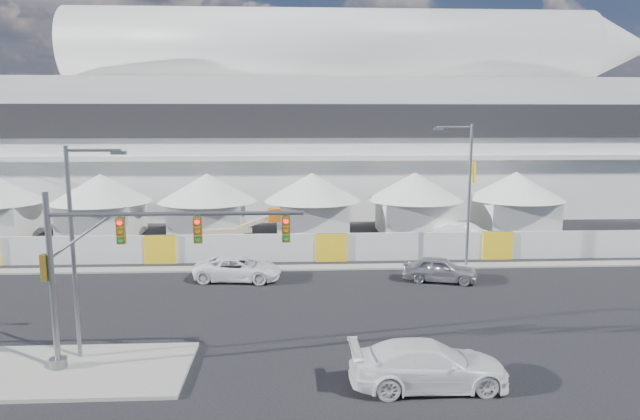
{
  "coord_description": "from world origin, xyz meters",
  "views": [
    {
      "loc": [
        3.19,
        -25.01,
        10.1
      ],
      "look_at": [
        4.98,
        10.0,
        4.42
      ],
      "focal_mm": 32.0,
      "sensor_mm": 36.0,
      "label": 1
    }
  ],
  "objects_px": {
    "lot_car_a": "(465,233)",
    "streetlight_median": "(78,238)",
    "pickup_near": "(429,365)",
    "streetlight_curb": "(466,185)",
    "pickup_curb": "(238,269)",
    "boom_lift": "(220,245)",
    "sedan_silver": "(440,269)",
    "traffic_mast": "(109,270)"
  },
  "relations": [
    {
      "from": "lot_car_a",
      "to": "sedan_silver",
      "type": "bearing_deg",
      "value": -163.25
    },
    {
      "from": "pickup_near",
      "to": "streetlight_median",
      "type": "distance_m",
      "value": 14.88
    },
    {
      "from": "traffic_mast",
      "to": "sedan_silver",
      "type": "bearing_deg",
      "value": 35.84
    },
    {
      "from": "pickup_near",
      "to": "lot_car_a",
      "type": "relative_size",
      "value": 1.21
    },
    {
      "from": "streetlight_median",
      "to": "pickup_curb",
      "type": "bearing_deg",
      "value": 65.41
    },
    {
      "from": "pickup_curb",
      "to": "boom_lift",
      "type": "xyz_separation_m",
      "value": [
        -1.85,
        5.92,
        0.19
      ]
    },
    {
      "from": "sedan_silver",
      "to": "boom_lift",
      "type": "relative_size",
      "value": 0.65
    },
    {
      "from": "sedan_silver",
      "to": "lot_car_a",
      "type": "bearing_deg",
      "value": -9.59
    },
    {
      "from": "streetlight_median",
      "to": "streetlight_curb",
      "type": "distance_m",
      "value": 24.98
    },
    {
      "from": "pickup_near",
      "to": "sedan_silver",
      "type": "bearing_deg",
      "value": -17.02
    },
    {
      "from": "traffic_mast",
      "to": "boom_lift",
      "type": "height_order",
      "value": "traffic_mast"
    },
    {
      "from": "sedan_silver",
      "to": "traffic_mast",
      "type": "bearing_deg",
      "value": 140.91
    },
    {
      "from": "traffic_mast",
      "to": "streetlight_curb",
      "type": "height_order",
      "value": "streetlight_curb"
    },
    {
      "from": "pickup_curb",
      "to": "streetlight_curb",
      "type": "xyz_separation_m",
      "value": [
        15.16,
        2.59,
        4.88
      ]
    },
    {
      "from": "pickup_curb",
      "to": "streetlight_curb",
      "type": "distance_m",
      "value": 16.13
    },
    {
      "from": "traffic_mast",
      "to": "streetlight_median",
      "type": "bearing_deg",
      "value": 144.14
    },
    {
      "from": "pickup_curb",
      "to": "boom_lift",
      "type": "bearing_deg",
      "value": 23.67
    },
    {
      "from": "lot_car_a",
      "to": "boom_lift",
      "type": "distance_m",
      "value": 19.74
    },
    {
      "from": "sedan_silver",
      "to": "streetlight_curb",
      "type": "distance_m",
      "value": 6.49
    },
    {
      "from": "sedan_silver",
      "to": "boom_lift",
      "type": "xyz_separation_m",
      "value": [
        -14.46,
        6.81,
        0.17
      ]
    },
    {
      "from": "lot_car_a",
      "to": "streetlight_median",
      "type": "height_order",
      "value": "streetlight_median"
    },
    {
      "from": "pickup_curb",
      "to": "traffic_mast",
      "type": "height_order",
      "value": "traffic_mast"
    },
    {
      "from": "pickup_near",
      "to": "boom_lift",
      "type": "height_order",
      "value": "boom_lift"
    },
    {
      "from": "pickup_curb",
      "to": "streetlight_median",
      "type": "xyz_separation_m",
      "value": [
        -5.34,
        -11.67,
        4.49
      ]
    },
    {
      "from": "pickup_curb",
      "to": "lot_car_a",
      "type": "bearing_deg",
      "value": -54.52
    },
    {
      "from": "lot_car_a",
      "to": "streetlight_median",
      "type": "bearing_deg",
      "value": 174.61
    },
    {
      "from": "traffic_mast",
      "to": "streetlight_median",
      "type": "distance_m",
      "value": 2.15
    },
    {
      "from": "sedan_silver",
      "to": "streetlight_curb",
      "type": "height_order",
      "value": "streetlight_curb"
    },
    {
      "from": "pickup_curb",
      "to": "boom_lift",
      "type": "relative_size",
      "value": 0.77
    },
    {
      "from": "pickup_near",
      "to": "lot_car_a",
      "type": "distance_m",
      "value": 26.18
    },
    {
      "from": "pickup_near",
      "to": "streetlight_curb",
      "type": "distance_m",
      "value": 19.23
    },
    {
      "from": "boom_lift",
      "to": "sedan_silver",
      "type": "bearing_deg",
      "value": -33.06
    },
    {
      "from": "pickup_curb",
      "to": "streetlight_median",
      "type": "distance_m",
      "value": 13.6
    },
    {
      "from": "streetlight_median",
      "to": "boom_lift",
      "type": "relative_size",
      "value": 1.26
    },
    {
      "from": "pickup_curb",
      "to": "lot_car_a",
      "type": "relative_size",
      "value": 1.09
    },
    {
      "from": "pickup_near",
      "to": "streetlight_median",
      "type": "bearing_deg",
      "value": 76.5
    },
    {
      "from": "pickup_curb",
      "to": "streetlight_curb",
      "type": "relative_size",
      "value": 0.56
    },
    {
      "from": "streetlight_curb",
      "to": "boom_lift",
      "type": "distance_m",
      "value": 17.96
    },
    {
      "from": "lot_car_a",
      "to": "streetlight_median",
      "type": "distance_m",
      "value": 31.64
    },
    {
      "from": "lot_car_a",
      "to": "streetlight_curb",
      "type": "bearing_deg",
      "value": -156.67
    },
    {
      "from": "pickup_near",
      "to": "lot_car_a",
      "type": "height_order",
      "value": "pickup_near"
    },
    {
      "from": "lot_car_a",
      "to": "traffic_mast",
      "type": "height_order",
      "value": "traffic_mast"
    }
  ]
}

